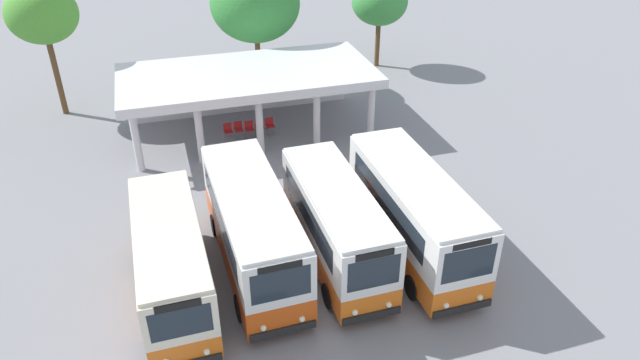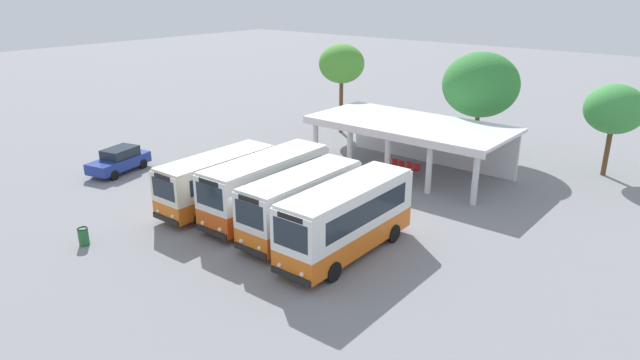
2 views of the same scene
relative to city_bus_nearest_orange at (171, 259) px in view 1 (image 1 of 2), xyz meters
The scene contains 14 objects.
ground_plane 4.79m from the city_bus_nearest_orange, 21.21° to the right, with size 180.00×180.00×0.00m, color gray.
city_bus_nearest_orange is the anchor object (origin of this frame).
city_bus_second_in_row 3.07m from the city_bus_nearest_orange, 16.21° to the left, with size 2.54×8.08×3.31m.
city_bus_middle_cream 5.90m from the city_bus_nearest_orange, ahead, with size 2.31×7.30×3.21m.
city_bus_fourth_amber 8.84m from the city_bus_nearest_orange, ahead, with size 2.44×7.92×3.38m.
terminal_canopy 13.63m from the city_bus_nearest_orange, 68.63° to the left, with size 12.96×6.29×3.40m.
waiting_chair_end_by_column 12.16m from the city_bus_nearest_orange, 72.50° to the left, with size 0.46×0.46×0.86m.
waiting_chair_second_from_end 12.37m from the city_bus_nearest_orange, 70.07° to the left, with size 0.46×0.46×0.86m.
waiting_chair_middle_seat 12.48m from the city_bus_nearest_orange, 67.50° to the left, with size 0.46×0.46×0.86m.
waiting_chair_fourth_seat 12.76m from the city_bus_nearest_orange, 65.30° to the left, with size 0.46×0.46×0.86m.
waiting_chair_fifth_seat 13.01m from the city_bus_nearest_orange, 63.09° to the left, with size 0.46×0.46×0.86m.
roadside_tree_behind_canopy 19.91m from the city_bus_nearest_orange, 69.97° to the left, with size 5.32×5.32×7.41m.
roadside_tree_east_of_canopy 24.97m from the city_bus_nearest_orange, 52.36° to the left, with size 3.68×3.68×5.95m.
roadside_tree_west_of_canopy 18.54m from the city_bus_nearest_orange, 105.35° to the left, with size 3.69×3.69×7.26m.
Camera 1 is at (-3.79, -14.36, 13.95)m, focal length 32.62 mm.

